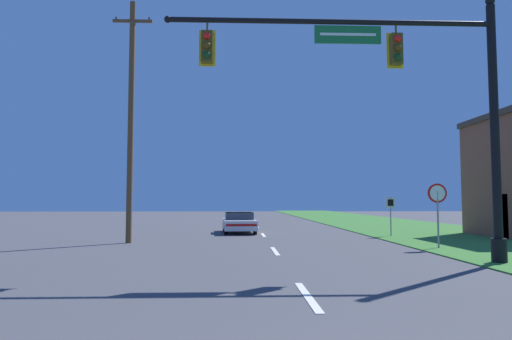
% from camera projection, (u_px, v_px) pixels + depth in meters
% --- Properties ---
extents(grass_verge_right, '(10.00, 110.00, 0.04)m').
position_uv_depth(grass_verge_right, '(401.00, 226.00, 33.17)').
color(grass_verge_right, '#38752D').
rests_on(grass_verge_right, ground).
extents(road_center_line, '(0.16, 34.80, 0.01)m').
position_uv_depth(road_center_line, '(263.00, 235.00, 24.79)').
color(road_center_line, silver).
rests_on(road_center_line, ground).
extents(signal_mast, '(10.21, 0.47, 8.12)m').
position_uv_depth(signal_mast, '(414.00, 97.00, 13.75)').
color(signal_mast, black).
rests_on(signal_mast, grass_verge_right).
extents(car_ahead, '(2.07, 4.46, 1.19)m').
position_uv_depth(car_ahead, '(239.00, 222.00, 26.75)').
color(car_ahead, black).
rests_on(car_ahead, ground).
extents(stop_sign, '(0.76, 0.07, 2.50)m').
position_uv_depth(stop_sign, '(437.00, 201.00, 17.88)').
color(stop_sign, gray).
rests_on(stop_sign, grass_verge_right).
extents(route_sign_post, '(0.55, 0.06, 2.03)m').
position_uv_depth(route_sign_post, '(391.00, 207.00, 23.94)').
color(route_sign_post, gray).
rests_on(route_sign_post, grass_verge_right).
extents(utility_pole_near, '(1.80, 0.26, 10.98)m').
position_uv_depth(utility_pole_near, '(131.00, 117.00, 20.55)').
color(utility_pole_near, brown).
rests_on(utility_pole_near, ground).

